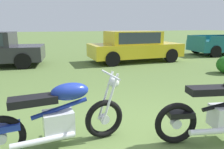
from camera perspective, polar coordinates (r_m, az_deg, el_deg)
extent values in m
plane|color=#567038|center=(3.21, 7.72, -18.38)|extent=(120.00, 120.00, 0.00)
torus|color=black|center=(3.22, -2.14, -12.10)|extent=(0.61, 0.13, 0.60)
torus|color=black|center=(3.06, -28.32, -15.20)|extent=(0.61, 0.13, 0.60)
cylinder|color=silver|center=(3.22, -2.14, -12.10)|extent=(0.15, 0.11, 0.14)
cylinder|color=silver|center=(3.06, -28.32, -15.20)|extent=(0.15, 0.11, 0.14)
cylinder|color=silver|center=(3.19, -1.78, -5.76)|extent=(0.28, 0.06, 0.75)
cylinder|color=silver|center=(3.03, -0.51, -6.79)|extent=(0.28, 0.06, 0.75)
cube|color=silver|center=(3.03, -14.53, -12.59)|extent=(0.42, 0.33, 0.32)
cylinder|color=navy|center=(2.95, -14.17, -9.02)|extent=(0.77, 0.11, 0.22)
ellipsoid|color=navy|center=(2.90, -11.50, -4.59)|extent=(0.54, 0.30, 0.24)
cube|color=black|center=(2.87, -20.91, -6.69)|extent=(0.62, 0.28, 0.10)
cube|color=navy|center=(3.00, -27.45, -12.75)|extent=(0.37, 0.20, 0.08)
cylinder|color=silver|center=(3.02, -0.49, -0.10)|extent=(0.08, 0.64, 0.03)
sphere|color=silver|center=(3.08, 0.54, -2.17)|extent=(0.17, 0.17, 0.16)
cylinder|color=silver|center=(2.93, -18.26, -16.86)|extent=(0.80, 0.14, 0.08)
torus|color=black|center=(3.19, 17.18, -12.71)|extent=(0.63, 0.22, 0.62)
cylinder|color=silver|center=(3.19, 17.18, -12.71)|extent=(0.16, 0.13, 0.14)
cube|color=black|center=(3.23, 25.18, -3.97)|extent=(0.64, 0.36, 0.10)
cube|color=black|center=(3.16, 18.36, -10.30)|extent=(0.39, 0.25, 0.08)
cylinder|color=silver|center=(3.35, 26.88, -13.73)|extent=(0.80, 0.25, 0.08)
cylinder|color=black|center=(10.46, -21.68, 4.92)|extent=(0.66, 0.30, 0.64)
cylinder|color=black|center=(8.89, -23.33, 3.43)|extent=(0.66, 0.30, 0.64)
cube|color=gold|center=(9.97, 6.39, 6.74)|extent=(4.32, 1.79, 0.60)
cube|color=gold|center=(9.86, 5.68, 10.07)|extent=(2.38, 1.60, 0.60)
cube|color=#2D3842|center=(9.86, 5.68, 10.19)|extent=(2.03, 1.64, 0.48)
cylinder|color=black|center=(11.41, 11.15, 6.24)|extent=(0.64, 0.22, 0.64)
cylinder|color=black|center=(10.05, 15.94, 5.04)|extent=(0.64, 0.22, 0.64)
cylinder|color=black|center=(10.23, -3.07, 5.68)|extent=(0.64, 0.22, 0.64)
cylinder|color=black|center=(8.69, 0.08, 4.32)|extent=(0.64, 0.22, 0.64)
cube|color=#19606B|center=(14.33, 25.38, 9.32)|extent=(2.51, 0.41, 0.28)
cube|color=#19606B|center=(12.76, 22.15, 9.27)|extent=(0.30, 1.69, 0.28)
cylinder|color=black|center=(13.87, 22.27, 6.73)|extent=(0.66, 0.30, 0.64)
cylinder|color=black|center=(12.52, 26.53, 5.71)|extent=(0.66, 0.30, 0.64)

